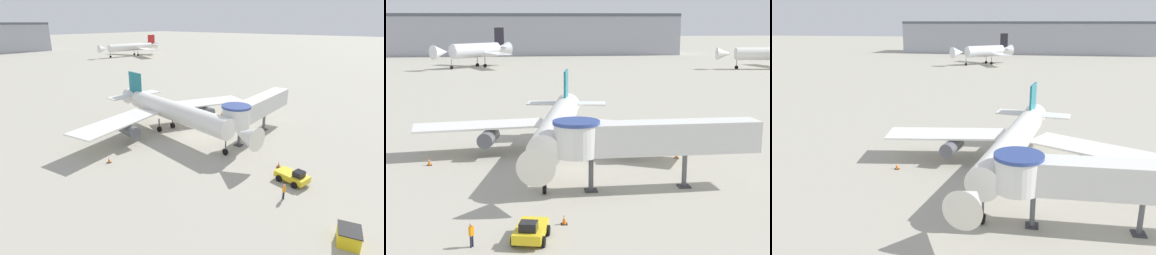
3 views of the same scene
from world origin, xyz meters
The scene contains 10 objects.
ground_plane centered at (0.00, 0.00, 0.00)m, with size 800.00×800.00×0.00m, color #A8A393.
main_airplane centered at (0.06, 3.28, 3.64)m, with size 32.69×30.47×8.56m.
jet_bridge centered at (6.77, -7.73, 4.68)m, with size 18.46×4.10×6.37m.
pushback_tug_yellow centered at (-3.28, -18.16, 0.74)m, with size 2.82×3.90×1.65m.
traffic_cone_near_nose centered at (-0.75, -15.40, 0.38)m, with size 0.48×0.48×0.79m.
traffic_cone_port_wing centered at (-13.37, 2.20, 0.39)m, with size 0.49×0.49×0.81m.
traffic_cone_starboard_wing centered at (12.98, 2.37, 0.35)m, with size 0.45×0.45×0.74m.
ground_crew_marshaller centered at (-7.20, -18.75, 0.97)m, with size 0.35×0.37×1.69m.
background_jet_black_tail centered at (-17.30, 115.43, 5.26)m, with size 24.25×24.21×12.07m.
terminal_building centered at (-3.60, 175.00, 8.46)m, with size 130.21×23.75×16.89m.
Camera 2 is at (-3.68, -52.64, 14.99)m, focal length 50.00 mm.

